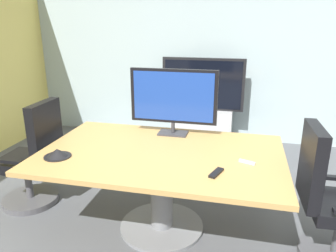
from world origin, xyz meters
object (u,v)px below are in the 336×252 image
Objects in this scene: office_chair_left at (34,163)px; remote_control at (216,173)px; conference_table at (161,170)px; office_chair_right at (330,207)px; wall_display_unit at (202,116)px; conference_phone at (57,153)px; tv_monitor at (173,98)px.

remote_control is (1.85, -0.44, 0.31)m from office_chair_left.
remote_control is (0.50, -0.32, 0.18)m from conference_table.
conference_table is at bearing 84.65° from office_chair_right.
office_chair_left is at bearing -174.39° from remote_control.
wall_display_unit is (0.06, 2.23, -0.14)m from conference_table.
wall_display_unit is 2.70m from conference_phone.
tv_monitor is (1.35, 0.36, 0.66)m from office_chair_left.
wall_display_unit is (-1.29, 2.31, -0.01)m from office_chair_right.
conference_phone is 1.30m from remote_control.
office_chair_left reaches higher than remote_control.
office_chair_left is 1.92m from remote_control.
conference_table is 1.36m from office_chair_left.
remote_control is at bearing 103.65° from office_chair_right.
wall_display_unit is 2.60m from remote_control.
conference_table is 9.30× the size of conference_phone.
conference_table is 12.03× the size of remote_control.
tv_monitor is (-0.00, 0.47, 0.53)m from conference_table.
office_chair_right reaches higher than conference_phone.
conference_phone reaches higher than conference_table.
tv_monitor reaches higher than office_chair_right.
office_chair_left and office_chair_right have the same top height.
tv_monitor reaches higher than wall_display_unit.
wall_display_unit is at bearing 118.54° from remote_control.
tv_monitor is at bearing 140.89° from remote_control.
office_chair_left is 1.30× the size of tv_monitor.
conference_table is 0.62m from remote_control.
tv_monitor is (-1.35, 0.55, 0.66)m from office_chair_right.
wall_display_unit is at bearing 27.14° from office_chair_right.
office_chair_right reaches higher than remote_control.
conference_table is 1.36m from office_chair_right.
wall_display_unit is at bearing 71.22° from conference_phone.
tv_monitor is 3.82× the size of conference_phone.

